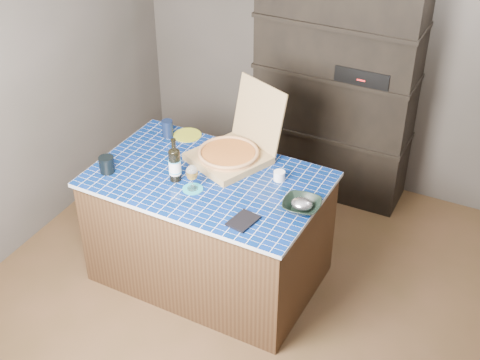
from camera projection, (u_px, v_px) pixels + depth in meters
The scene contains 14 objects.
room at pixel (248, 141), 3.76m from camera, with size 3.50×3.50×3.50m.
shelving_unit at pixel (336, 88), 5.08m from camera, with size 1.20×0.41×1.80m.
kitchen_island at pixel (209, 228), 4.46m from camera, with size 1.50×0.98×0.81m.
pizza_box at pixel (232, 151), 4.37m from camera, with size 0.61×0.66×0.47m.
mead_bottle at pixel (175, 164), 4.15m from camera, with size 0.08×0.08×0.30m.
teal_trivet at pixel (193, 189), 4.13m from camera, with size 0.13×0.13×0.01m, color teal.
wine_glass at pixel (192, 173), 4.06m from camera, with size 0.08×0.08×0.17m.
tumbler at pixel (107, 165), 4.26m from camera, with size 0.10×0.10×0.11m, color black.
dvd_case at pixel (243, 221), 3.86m from camera, with size 0.13×0.18×0.01m, color black.
bowl at pixel (302, 206), 3.94m from camera, with size 0.23×0.23×0.06m, color black.
foil_contents at pixel (302, 204), 3.94m from camera, with size 0.13×0.11×0.06m, color #ADADB9.
white_jar at pixel (279, 176), 4.20m from camera, with size 0.07×0.07×0.06m, color white.
navy_cup at pixel (167, 129), 4.63m from camera, with size 0.08×0.08×0.12m, color black.
green_trivet at pixel (187, 135), 4.67m from camera, with size 0.20×0.20×0.01m, color #979D21.
Camera 1 is at (1.40, -2.91, 3.19)m, focal length 50.00 mm.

